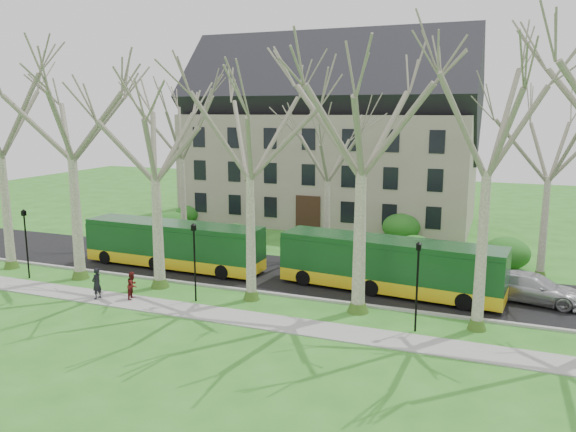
% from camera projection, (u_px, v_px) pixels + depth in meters
% --- Properties ---
extents(ground, '(120.00, 120.00, 0.00)m').
position_uv_depth(ground, '(304.00, 309.00, 29.87)').
color(ground, '#2E7020').
rests_on(ground, ground).
extents(sidewalk, '(70.00, 2.00, 0.06)m').
position_uv_depth(sidewalk, '(287.00, 325.00, 27.57)').
color(sidewalk, gray).
rests_on(sidewalk, ground).
extents(road, '(80.00, 8.00, 0.06)m').
position_uv_depth(road, '(333.00, 280.00, 34.91)').
color(road, black).
rests_on(road, ground).
extents(curb, '(80.00, 0.25, 0.14)m').
position_uv_depth(curb, '(313.00, 299.00, 31.23)').
color(curb, '#A5A39E').
rests_on(curb, ground).
extents(building, '(26.50, 12.20, 16.00)m').
position_uv_depth(building, '(330.00, 135.00, 52.49)').
color(building, gray).
rests_on(building, ground).
extents(tree_row_verge, '(49.00, 7.00, 14.00)m').
position_uv_depth(tree_row_verge, '(307.00, 177.00, 28.84)').
color(tree_row_verge, gray).
rests_on(tree_row_verge, ground).
extents(tree_row_far, '(33.00, 7.00, 12.00)m').
position_uv_depth(tree_row_far, '(339.00, 174.00, 39.31)').
color(tree_row_far, gray).
rests_on(tree_row_far, ground).
extents(lamp_row, '(36.22, 0.22, 4.30)m').
position_uv_depth(lamp_row, '(298.00, 267.00, 28.48)').
color(lamp_row, black).
rests_on(lamp_row, ground).
extents(hedges, '(30.60, 8.60, 2.00)m').
position_uv_depth(hedges, '(307.00, 231.00, 44.17)').
color(hedges, '#1A5A19').
rests_on(hedges, ground).
extents(bus_lead, '(12.54, 3.00, 3.11)m').
position_uv_depth(bus_lead, '(173.00, 244.00, 37.34)').
color(bus_lead, '#12411A').
rests_on(bus_lead, road).
extents(bus_follow, '(13.00, 4.00, 3.20)m').
position_uv_depth(bus_follow, '(389.00, 265.00, 32.23)').
color(bus_follow, '#12411A').
rests_on(bus_follow, road).
extents(sedan, '(5.69, 3.15, 1.56)m').
position_uv_depth(sedan, '(532.00, 288.00, 30.68)').
color(sedan, '#B2B2B7').
rests_on(sedan, road).
extents(pedestrian_a, '(0.43, 0.64, 1.75)m').
position_uv_depth(pedestrian_a, '(97.00, 283.00, 31.14)').
color(pedestrian_a, black).
rests_on(pedestrian_a, sidewalk).
extents(pedestrian_b, '(0.71, 0.84, 1.54)m').
position_uv_depth(pedestrian_b, '(133.00, 285.00, 31.18)').
color(pedestrian_b, '#551313').
rests_on(pedestrian_b, sidewalk).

